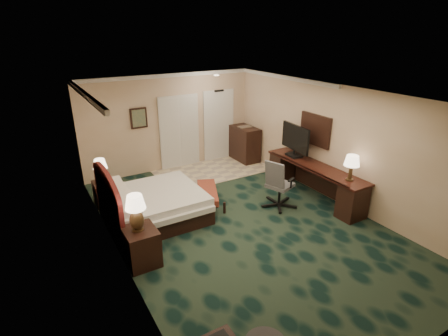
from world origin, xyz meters
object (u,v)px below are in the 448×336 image
bed (156,205)px  lamp_far (101,172)px  tv (295,141)px  desk (314,181)px  bed_bench (208,198)px  nightstand_far (104,193)px  lamp_near (136,213)px  nightstand_near (142,246)px  desk_chair (280,183)px  minibar (245,144)px

bed → lamp_far: (-0.83, 1.17, 0.54)m
tv → bed: bearing=-177.4°
bed → desk: (3.62, -0.96, 0.11)m
bed_bench → desk: bearing=3.7°
bed_bench → desk: (2.42, -0.89, 0.21)m
lamp_far → tv: tv is taller
nightstand_far → lamp_near: lamp_near is taller
nightstand_near → desk_chair: size_ratio=0.57×
bed_bench → bed: bearing=-159.2°
nightstand_far → desk_chair: 4.06m
bed → desk_chair: (2.62, -0.91, 0.28)m
desk → desk_chair: bearing=177.6°
bed → nightstand_far: (-0.81, 1.23, -0.03)m
nightstand_far → tv: tv is taller
desk_chair → nightstand_far: bearing=128.4°
nightstand_near → minibar: size_ratio=0.64×
bed_bench → desk_chair: 1.69m
lamp_near → desk_chair: bearing=7.1°
lamp_near → nightstand_far: bearing=90.5°
bed → desk: desk is taller
lamp_far → desk_chair: 4.04m
desk → minibar: minibar is taller
nightstand_far → minibar: size_ratio=0.52×
nightstand_near → tv: 4.62m
bed → minibar: minibar is taller
nightstand_far → lamp_near: size_ratio=0.84×
lamp_near → minibar: (4.42, 3.39, -0.47)m
tv → desk_chair: tv is taller
bed_bench → desk: 2.58m
lamp_far → bed_bench: size_ratio=0.49×
bed → minibar: size_ratio=1.83×
desk → tv: 1.11m
lamp_far → minibar: size_ratio=0.57×
bed → tv: tv is taller
nightstand_far → desk: 4.95m
bed_bench → lamp_far: bearing=172.7°
bed → nightstand_near: size_ratio=2.87×
nightstand_near → nightstand_far: 2.60m
bed → lamp_near: (-0.79, -1.34, 0.69)m
nightstand_near → desk: bearing=5.3°
nightstand_far → lamp_far: (-0.02, -0.06, 0.57)m
lamp_far → desk: 4.96m
desk_chair → minibar: desk_chair is taller
lamp_near → bed_bench: lamp_near is taller
desk_chair → nightstand_near: bearing=168.0°
lamp_near → desk: lamp_near is taller
bed_bench → tv: tv is taller
bed → lamp_far: size_ratio=3.23×
nightstand_near → lamp_near: 0.66m
nightstand_near → minibar: (4.39, 3.41, 0.19)m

